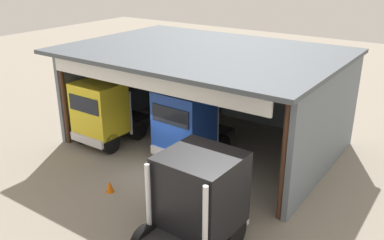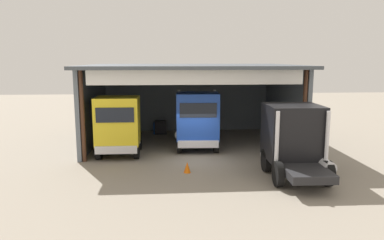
# 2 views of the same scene
# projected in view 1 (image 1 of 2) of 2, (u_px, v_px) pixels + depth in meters

# --- Properties ---
(ground_plane) EXTENTS (80.00, 80.00, 0.00)m
(ground_plane) POSITION_uv_depth(u_px,v_px,m) (154.00, 175.00, 19.61)
(ground_plane) COLOR gray
(ground_plane) RESTS_ON ground
(workshop_shed) EXTENTS (13.62, 9.93, 5.31)m
(workshop_shed) POSITION_uv_depth(u_px,v_px,m) (214.00, 76.00, 22.25)
(workshop_shed) COLOR slate
(workshop_shed) RESTS_ON ground
(truck_yellow_yard_outside) EXTENTS (2.61, 4.42, 3.55)m
(truck_yellow_yard_outside) POSITION_uv_depth(u_px,v_px,m) (103.00, 112.00, 22.26)
(truck_yellow_yard_outside) COLOR yellow
(truck_yellow_yard_outside) RESTS_ON ground
(truck_blue_left_bay) EXTENTS (2.77, 4.53, 3.74)m
(truck_blue_left_bay) POSITION_uv_depth(u_px,v_px,m) (187.00, 124.00, 20.56)
(truck_blue_left_bay) COLOR #1E47B7
(truck_blue_left_bay) RESTS_ON ground
(truck_black_right_bay) EXTENTS (2.75, 4.70, 3.49)m
(truck_black_right_bay) POSITION_uv_depth(u_px,v_px,m) (197.00, 201.00, 14.14)
(truck_black_right_bay) COLOR black
(truck_black_right_bay) RESTS_ON ground
(oil_drum) EXTENTS (0.58, 0.58, 0.88)m
(oil_drum) POSITION_uv_depth(u_px,v_px,m) (200.00, 111.00, 26.43)
(oil_drum) COLOR #194CB2
(oil_drum) RESTS_ON ground
(tool_cart) EXTENTS (0.90, 0.60, 1.00)m
(tool_cart) POSITION_uv_depth(u_px,v_px,m) (204.00, 111.00, 26.26)
(tool_cart) COLOR black
(tool_cart) RESTS_ON ground
(traffic_cone) EXTENTS (0.36, 0.36, 0.56)m
(traffic_cone) POSITION_uv_depth(u_px,v_px,m) (110.00, 186.00, 18.10)
(traffic_cone) COLOR orange
(traffic_cone) RESTS_ON ground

